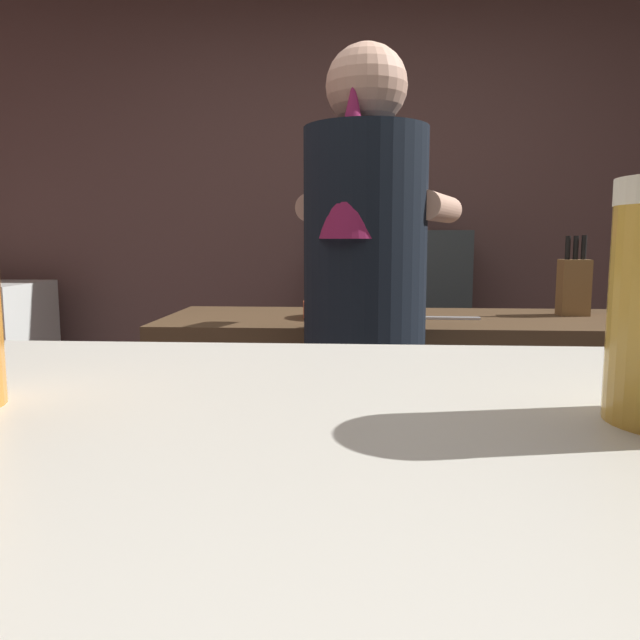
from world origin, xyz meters
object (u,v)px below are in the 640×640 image
object	(u,v)px
bottle_olive_oil	(405,212)
chefs_knife	(445,318)
knife_block	(574,286)
bottle_hot_sauce	(368,215)
mixing_bowl	(333,309)
bartender	(363,311)

from	to	relation	value
bottle_olive_oil	chefs_knife	bearing A→B (deg)	-86.98
knife_block	bottle_olive_oil	distance (m)	1.17
bottle_olive_oil	bottle_hot_sauce	bearing A→B (deg)	173.14
mixing_bowl	chefs_knife	xyz separation A→B (m)	(0.38, -0.02, -0.03)
bartender	mixing_bowl	distance (m)	0.44
bottle_hot_sauce	mixing_bowl	bearing A→B (deg)	-96.66
bottle_olive_oil	mixing_bowl	bearing A→B (deg)	-106.04
bottle_hot_sauce	bottle_olive_oil	xyz separation A→B (m)	(0.19, -0.02, 0.01)
bartender	bottle_olive_oil	distance (m)	1.60
chefs_knife	bottle_olive_oil	size ratio (longest dim) A/B	0.97
chefs_knife	bottle_olive_oil	world-z (taller)	bottle_olive_oil
bottle_hot_sauce	bottle_olive_oil	size ratio (longest dim) A/B	0.85
bottle_olive_oil	bartender	bearing A→B (deg)	-98.16
bartender	bottle_olive_oil	bearing A→B (deg)	10.72
mixing_bowl	bottle_hot_sauce	distance (m)	1.21
knife_block	bottle_hot_sauce	world-z (taller)	bottle_hot_sauce
knife_block	bottle_olive_oil	bearing A→B (deg)	118.17
knife_block	mixing_bowl	world-z (taller)	knife_block
knife_block	chefs_knife	distance (m)	0.51
mixing_bowl	bottle_olive_oil	bearing A→B (deg)	73.96
chefs_knife	bottle_olive_oil	distance (m)	1.21
mixing_bowl	chefs_knife	bearing A→B (deg)	-2.80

